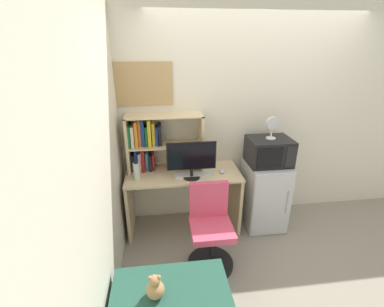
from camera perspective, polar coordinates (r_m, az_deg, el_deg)
The scene contains 14 objects.
wall_back at distance 3.54m, azimuth 18.80°, elevation 7.27°, with size 6.40×0.04×2.60m, color silver.
wall_left at distance 1.76m, azimuth -22.57°, elevation -8.65°, with size 0.04×4.40×2.60m, color silver.
desk at distance 3.23m, azimuth -1.84°, elevation -7.75°, with size 1.33×0.57×0.76m.
hutch_bookshelf at distance 3.11m, azimuth -8.48°, elevation 2.64°, with size 0.88×0.29×0.66m.
monitor at distance 2.91m, azimuth -0.10°, elevation -1.01°, with size 0.55×0.19×0.42m.
keyboard at distance 3.05m, azimuth 0.48°, elevation -4.56°, with size 0.43×0.13×0.02m, color silver.
computer_mouse at distance 3.13m, azimuth 6.48°, elevation -3.87°, with size 0.06×0.09×0.03m, color silver.
water_bottle at distance 2.99m, azimuth -11.82°, elevation -3.70°, with size 0.07×0.07×0.21m.
mini_fridge at distance 3.47m, azimuth 15.19°, elevation -8.41°, with size 0.48×0.55×0.85m.
microwave at distance 3.22m, azimuth 16.20°, elevation 0.48°, with size 0.49×0.40×0.31m.
desk_fan at distance 3.12m, azimuth 16.90°, elevation 5.60°, with size 0.15×0.11×0.26m.
desk_chair at distance 2.82m, azimuth 3.96°, elevation -16.28°, with size 0.48×0.48×0.88m.
teddy_bear at distance 2.21m, azimuth -7.90°, elevation -26.69°, with size 0.14×0.14×0.21m.
wall_corkboard at distance 3.08m, azimuth -11.38°, elevation 14.41°, with size 0.75×0.02×0.47m, color tan.
Camera 1 is at (-1.13, -3.06, 2.16)m, focal length 24.83 mm.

